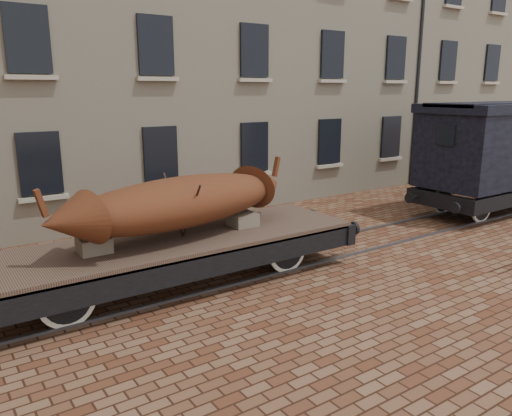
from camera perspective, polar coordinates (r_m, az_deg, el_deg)
ground at (r=13.45m, az=8.24°, el=-4.69°), size 90.00×90.00×0.00m
warehouse_cream at (r=22.80m, az=-3.36°, el=20.57°), size 40.00×10.19×14.00m
rail_track at (r=13.44m, az=8.24°, el=-4.57°), size 30.00×1.52×0.06m
flatcar_wagon at (r=10.81m, az=-9.15°, el=-4.49°), size 9.08×2.46×1.37m
iron_boat at (r=10.63m, az=-8.49°, el=0.74°), size 6.00×2.55×1.47m
goods_van at (r=19.10m, az=26.20°, el=6.62°), size 7.22×2.63×3.73m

